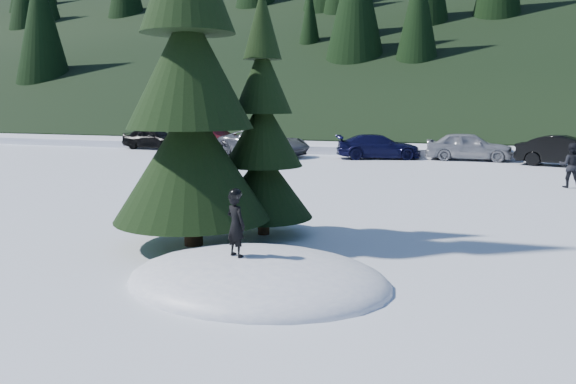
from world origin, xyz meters
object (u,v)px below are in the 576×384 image
(car_0, at_px, (154,138))
(car_3, at_px, (378,147))
(car_2, at_px, (264,143))
(spruce_short, at_px, (263,141))
(spruce_tall, at_px, (189,83))
(adult_0, at_px, (571,165))
(car_5, at_px, (566,151))
(car_1, at_px, (210,139))
(child_skier, at_px, (236,225))
(car_4, at_px, (469,146))

(car_0, bearing_deg, car_3, -89.32)
(car_0, xyz_separation_m, car_2, (8.19, -1.85, 0.03))
(spruce_short, relative_size, car_3, 1.23)
(spruce_short, bearing_deg, car_3, 92.52)
(spruce_tall, height_order, car_3, spruce_tall)
(adult_0, distance_m, car_5, 7.13)
(car_1, height_order, car_2, car_1)
(spruce_short, height_order, child_skier, spruce_short)
(spruce_tall, distance_m, spruce_short, 2.11)
(car_0, bearing_deg, child_skier, -138.90)
(spruce_short, distance_m, car_0, 24.15)
(spruce_short, height_order, adult_0, spruce_short)
(car_2, bearing_deg, car_1, 85.68)
(car_3, distance_m, car_5, 8.79)
(car_0, xyz_separation_m, car_5, (23.11, -1.69, 0.00))
(car_1, bearing_deg, adult_0, -110.49)
(car_2, distance_m, car_4, 10.73)
(child_skier, relative_size, adult_0, 0.67)
(child_skier, xyz_separation_m, adult_0, (6.43, 13.40, -0.22))
(car_4, bearing_deg, child_skier, 171.17)
(spruce_short, xyz_separation_m, car_0, (-15.12, 18.78, -1.41))
(car_2, bearing_deg, car_5, -74.62)
(car_2, relative_size, car_3, 1.20)
(adult_0, height_order, car_1, adult_0)
(car_1, bearing_deg, spruce_short, -145.17)
(adult_0, height_order, car_3, adult_0)
(spruce_tall, relative_size, spruce_short, 1.60)
(car_0, bearing_deg, car_5, -88.93)
(car_3, bearing_deg, car_0, 66.54)
(car_2, bearing_deg, car_4, -67.26)
(child_skier, xyz_separation_m, car_0, (-16.04, 22.19, -0.30))
(spruce_short, xyz_separation_m, child_skier, (0.92, -3.41, -1.10))
(car_0, relative_size, car_5, 0.96)
(car_2, distance_m, car_3, 6.20)
(car_0, bearing_deg, car_4, -85.86)
(adult_0, height_order, car_5, adult_0)
(car_3, bearing_deg, spruce_tall, 160.43)
(spruce_tall, xyz_separation_m, car_0, (-14.12, 20.18, -2.62))
(spruce_tall, bearing_deg, car_3, 89.33)
(car_0, height_order, car_3, car_0)
(adult_0, relative_size, car_5, 0.36)
(car_5, bearing_deg, car_4, 86.96)
(spruce_tall, bearing_deg, car_5, 64.05)
(car_1, bearing_deg, spruce_tall, -149.27)
(spruce_short, height_order, car_3, spruce_short)
(spruce_tall, relative_size, child_skier, 8.28)
(adult_0, relative_size, car_1, 0.34)
(spruce_tall, xyz_separation_m, spruce_short, (1.00, 1.40, -1.22))
(spruce_short, distance_m, child_skier, 3.70)
(car_5, bearing_deg, child_skier, 175.05)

